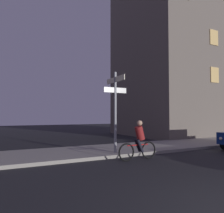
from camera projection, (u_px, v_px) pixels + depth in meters
sidewalk_kerb at (94, 151)px, 10.55m from camera, size 40.00×3.35×0.14m
signpost at (115, 104)px, 9.97m from camera, size 1.15×1.69×3.67m
cyclist at (139, 141)px, 8.90m from camera, size 1.82×0.33×1.61m
building_right_block at (173, 42)px, 21.07m from camera, size 9.16×8.96×17.76m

